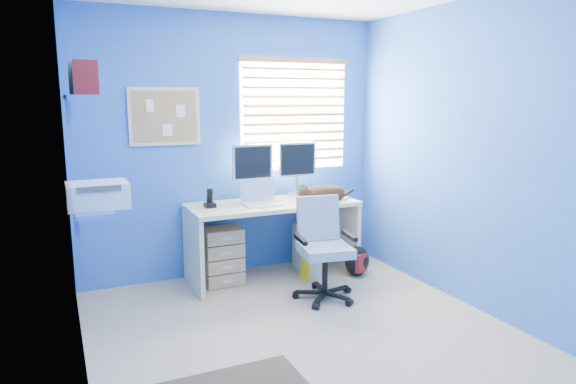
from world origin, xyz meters
name	(u,v)px	position (x,y,z in m)	size (l,w,h in m)	color
floor	(306,335)	(0.00, 0.00, 0.00)	(3.00, 3.20, 0.00)	tan
wall_back	(233,147)	(0.00, 1.60, 1.25)	(3.00, 0.01, 2.50)	blue
wall_front	(483,213)	(0.00, -1.60, 1.25)	(3.00, 0.01, 2.50)	blue
wall_left	(73,181)	(-1.50, 0.00, 1.25)	(0.01, 3.20, 2.50)	blue
wall_right	(473,156)	(1.50, 0.00, 1.25)	(0.01, 3.20, 2.50)	blue
desk	(273,240)	(0.27, 1.26, 0.37)	(1.60, 0.65, 0.74)	beige
laptop	(261,193)	(0.12, 1.18, 0.85)	(0.33, 0.26, 0.22)	silver
monitor_left	(252,172)	(0.13, 1.45, 1.01)	(0.40, 0.12, 0.54)	silver
monitor_right	(296,169)	(0.62, 1.48, 1.01)	(0.40, 0.12, 0.54)	silver
phone	(210,198)	(-0.34, 1.29, 0.82)	(0.09, 0.11, 0.17)	black
mug	(303,191)	(0.68, 1.46, 0.79)	(0.10, 0.09, 0.10)	#1A7159
cd_spindle	(325,189)	(0.97, 1.50, 0.78)	(0.13, 0.13, 0.07)	silver
cat	(325,193)	(0.77, 1.14, 0.82)	(0.42, 0.22, 0.15)	black
tower_pc	(309,250)	(0.66, 1.26, 0.23)	(0.19, 0.44, 0.45)	beige
drawer_boxes	(222,256)	(-0.23, 1.29, 0.27)	(0.35, 0.28, 0.54)	tan
yellow_book	(306,267)	(0.52, 1.06, 0.12)	(0.03, 0.17, 0.24)	yellow
backpack	(357,261)	(1.03, 0.95, 0.15)	(0.25, 0.19, 0.30)	black
office_chair	(323,261)	(0.46, 0.60, 0.33)	(0.58, 0.58, 0.87)	black
window_blinds	(295,115)	(0.65, 1.57, 1.55)	(1.15, 0.05, 1.10)	white
corkboard	(165,117)	(-0.65, 1.58, 1.55)	(0.64, 0.02, 0.52)	beige
wall_shelves	(89,138)	(-1.35, 0.75, 1.43)	(0.42, 0.90, 1.05)	#4A5DCB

